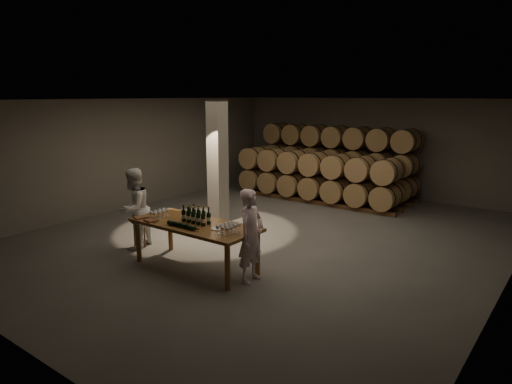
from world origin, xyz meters
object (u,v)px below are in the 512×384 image
Objects in this scene: tasting_table at (195,228)px; notebook_near at (151,220)px; person_woman at (134,209)px; plate at (218,229)px; stool at (139,225)px; person_man at (251,236)px; bottle_cluster at (196,217)px.

notebook_near reaches higher than tasting_table.
notebook_near is 1.20m from person_woman.
stool is at bearing 175.71° from plate.
tasting_table is 1.90m from stool.
tasting_table is 10.15× the size of plate.
person_man reaches higher than plate.
tasting_table is 10.34× the size of notebook_near.
tasting_table is 0.23m from bottle_cluster.
bottle_cluster is at bearing 173.91° from plate.
person_man is (0.65, 0.17, -0.06)m from plate.
tasting_table is at bearing 177.52° from plate.
stool is at bearing 84.55° from person_man.
person_man is (2.05, 0.54, -0.06)m from notebook_near.
person_woman is at bearing 177.89° from plate.
notebook_near is at bearing 49.28° from person_woman.
stool is (-2.47, 0.19, -0.40)m from plate.
plate is 1.45m from notebook_near.
tasting_table is at bearing -89.42° from bottle_cluster.
tasting_table is 1.53× the size of person_man.
stool is at bearing 163.81° from notebook_near.
bottle_cluster is 0.98× the size of stool.
person_woman reaches higher than person_man.
bottle_cluster is 0.36× the size of person_man.
plate is 1.02× the size of notebook_near.
bottle_cluster is 0.34× the size of person_woman.
person_woman is at bearing 178.00° from tasting_table.
bottle_cluster is 1.91m from person_woman.
bottle_cluster is 0.62m from plate.
stool is at bearing 140.84° from person_woman.
plate is at bearing -6.09° from bottle_cluster.
tasting_table is 1.47× the size of person_woman.
person_man is at bearing -0.35° from stool.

